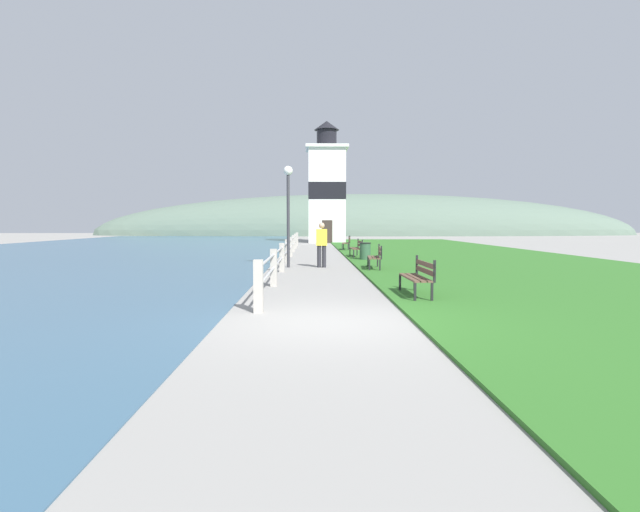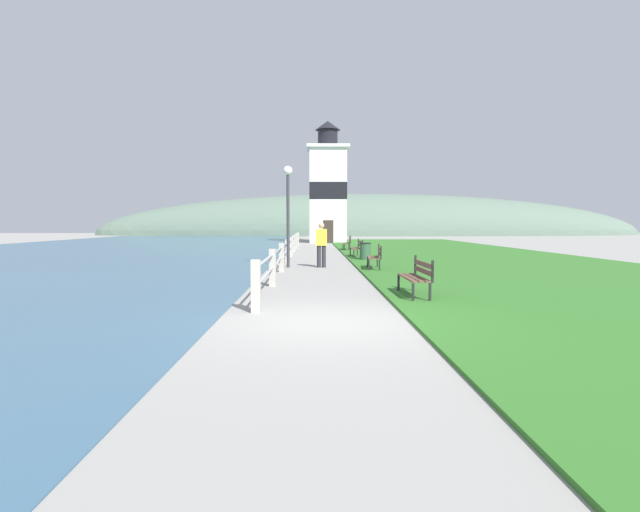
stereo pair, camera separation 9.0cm
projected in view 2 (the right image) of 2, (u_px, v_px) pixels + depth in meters
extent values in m
plane|color=gray|center=(327.00, 323.00, 8.73)|extent=(160.00, 160.00, 0.00)
cube|color=#2D6623|center=(459.00, 256.00, 26.11)|extent=(12.00, 51.90, 0.06)
cube|color=#385B75|center=(48.00, 257.00, 25.77)|extent=(24.00, 83.04, 0.01)
cube|color=#A8A399|center=(256.00, 286.00, 9.67)|extent=(0.18, 0.18, 1.03)
cube|color=#A8A399|center=(272.00, 268.00, 13.72)|extent=(0.18, 0.18, 1.03)
cube|color=#A8A399|center=(282.00, 257.00, 17.77)|extent=(0.18, 0.18, 1.03)
cube|color=#A8A399|center=(287.00, 251.00, 21.82)|extent=(0.18, 0.18, 1.03)
cube|color=#A8A399|center=(291.00, 247.00, 25.87)|extent=(0.18, 0.18, 1.03)
cube|color=#A8A399|center=(294.00, 244.00, 29.92)|extent=(0.18, 0.18, 1.03)
cube|color=#A8A399|center=(296.00, 241.00, 33.97)|extent=(0.18, 0.18, 1.03)
cube|color=#A8A399|center=(298.00, 239.00, 38.02)|extent=(0.18, 0.18, 1.03)
cylinder|color=#B2B2B7|center=(289.00, 241.00, 23.82)|extent=(0.06, 28.41, 0.06)
cylinder|color=#B2B2B7|center=(289.00, 249.00, 23.85)|extent=(0.06, 28.41, 0.06)
cube|color=brown|center=(407.00, 278.00, 11.61)|extent=(0.14, 1.73, 0.04)
cube|color=brown|center=(413.00, 278.00, 11.62)|extent=(0.14, 1.73, 0.04)
cube|color=brown|center=(419.00, 278.00, 11.62)|extent=(0.14, 1.73, 0.04)
cube|color=brown|center=(423.00, 264.00, 11.60)|extent=(0.08, 1.73, 0.11)
cube|color=brown|center=(423.00, 271.00, 11.61)|extent=(0.08, 1.73, 0.11)
cube|color=black|center=(413.00, 293.00, 10.79)|extent=(0.05, 0.05, 0.45)
cube|color=black|center=(398.00, 284.00, 12.47)|extent=(0.05, 0.05, 0.45)
cube|color=black|center=(430.00, 293.00, 10.80)|extent=(0.05, 0.05, 0.45)
cube|color=black|center=(413.00, 284.00, 12.48)|extent=(0.05, 0.05, 0.45)
cube|color=black|center=(432.00, 272.00, 10.77)|extent=(0.05, 0.05, 0.49)
cube|color=black|center=(415.00, 265.00, 12.45)|extent=(0.05, 0.05, 0.49)
cube|color=brown|center=(369.00, 257.00, 18.50)|extent=(0.24, 1.61, 0.04)
cube|color=brown|center=(373.00, 257.00, 18.49)|extent=(0.24, 1.61, 0.04)
cube|color=brown|center=(377.00, 257.00, 18.48)|extent=(0.24, 1.61, 0.04)
cube|color=brown|center=(380.00, 249.00, 18.45)|extent=(0.19, 1.60, 0.11)
cube|color=brown|center=(380.00, 253.00, 18.47)|extent=(0.19, 1.60, 0.11)
cube|color=black|center=(369.00, 266.00, 17.75)|extent=(0.05, 0.05, 0.45)
cube|color=black|center=(368.00, 262.00, 19.29)|extent=(0.05, 0.05, 0.45)
cube|color=black|center=(379.00, 266.00, 17.72)|extent=(0.05, 0.05, 0.45)
cube|color=black|center=(377.00, 262.00, 19.27)|extent=(0.05, 0.05, 0.45)
cube|color=black|center=(381.00, 253.00, 17.69)|extent=(0.05, 0.05, 0.49)
cube|color=black|center=(379.00, 250.00, 19.23)|extent=(0.05, 0.05, 0.49)
cube|color=brown|center=(353.00, 248.00, 25.04)|extent=(0.15, 1.84, 0.04)
cube|color=brown|center=(356.00, 248.00, 25.04)|extent=(0.15, 1.84, 0.04)
cube|color=brown|center=(359.00, 248.00, 25.05)|extent=(0.15, 1.84, 0.04)
cube|color=brown|center=(360.00, 242.00, 25.03)|extent=(0.09, 1.84, 0.11)
cube|color=brown|center=(360.00, 245.00, 25.04)|extent=(0.09, 1.84, 0.11)
cube|color=black|center=(354.00, 254.00, 24.16)|extent=(0.05, 0.05, 0.45)
cube|color=black|center=(350.00, 252.00, 25.94)|extent=(0.05, 0.05, 0.45)
cube|color=black|center=(361.00, 254.00, 24.18)|extent=(0.05, 0.05, 0.45)
cube|color=black|center=(357.00, 252.00, 25.96)|extent=(0.05, 0.05, 0.45)
cube|color=black|center=(363.00, 245.00, 24.15)|extent=(0.05, 0.05, 0.49)
cube|color=black|center=(358.00, 243.00, 25.93)|extent=(0.05, 0.05, 0.49)
cube|color=brown|center=(344.00, 243.00, 31.74)|extent=(0.30, 1.61, 0.04)
cube|color=brown|center=(346.00, 243.00, 31.72)|extent=(0.30, 1.61, 0.04)
cube|color=brown|center=(349.00, 243.00, 31.71)|extent=(0.30, 1.61, 0.04)
cube|color=brown|center=(350.00, 238.00, 31.68)|extent=(0.24, 1.60, 0.11)
cube|color=brown|center=(350.00, 241.00, 31.69)|extent=(0.24, 1.60, 0.11)
cube|color=black|center=(343.00, 248.00, 30.98)|extent=(0.06, 0.06, 0.45)
cube|color=black|center=(344.00, 246.00, 32.53)|extent=(0.06, 0.06, 0.45)
cube|color=black|center=(349.00, 248.00, 30.95)|extent=(0.06, 0.06, 0.45)
cube|color=black|center=(350.00, 246.00, 32.49)|extent=(0.06, 0.06, 0.45)
cube|color=black|center=(350.00, 240.00, 30.91)|extent=(0.06, 0.06, 0.49)
cube|color=black|center=(351.00, 239.00, 32.46)|extent=(0.06, 0.06, 0.49)
cube|color=white|center=(328.00, 196.00, 44.91)|extent=(3.25, 3.25, 8.32)
cube|color=black|center=(328.00, 192.00, 44.88)|extent=(3.29, 3.29, 1.50)
cube|color=white|center=(328.00, 148.00, 44.63)|extent=(3.74, 3.74, 0.25)
cylinder|color=black|center=(328.00, 138.00, 44.57)|extent=(1.79, 1.79, 1.47)
cone|color=black|center=(328.00, 126.00, 44.50)|extent=(2.23, 2.23, 0.81)
cube|color=#332823|center=(328.00, 232.00, 43.48)|extent=(0.90, 0.06, 2.00)
cylinder|color=#28282D|center=(319.00, 256.00, 19.59)|extent=(0.16, 0.16, 0.86)
cylinder|color=#28282D|center=(324.00, 256.00, 19.58)|extent=(0.16, 0.16, 0.86)
cube|color=yellow|center=(321.00, 237.00, 19.54)|extent=(0.44, 0.24, 0.65)
sphere|color=tan|center=(321.00, 226.00, 19.51)|extent=(0.23, 0.23, 0.23)
cylinder|color=#2D5138|center=(365.00, 252.00, 23.09)|extent=(0.50, 0.50, 0.80)
cylinder|color=black|center=(365.00, 243.00, 23.06)|extent=(0.54, 0.54, 0.04)
cylinder|color=#333338|center=(288.00, 222.00, 19.51)|extent=(0.12, 0.12, 3.60)
sphere|color=white|center=(288.00, 171.00, 19.38)|extent=(0.36, 0.36, 0.36)
ellipsoid|color=#566B5B|center=(368.00, 235.00, 73.31)|extent=(80.00, 16.00, 12.00)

